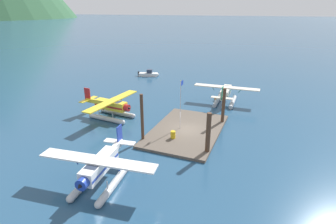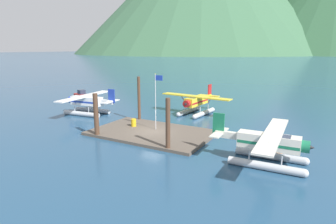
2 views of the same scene
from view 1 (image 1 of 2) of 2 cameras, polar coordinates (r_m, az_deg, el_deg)
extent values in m
plane|color=navy|center=(33.82, 3.98, -4.15)|extent=(1200.00, 1200.00, 0.00)
cube|color=brown|center=(33.76, 3.99, -3.92)|extent=(12.95, 8.16, 0.30)
cylinder|color=#4C3323|center=(28.05, 8.61, -4.66)|extent=(0.50, 0.50, 4.67)
cylinder|color=#4C3323|center=(35.81, 11.80, 1.19)|extent=(0.43, 0.43, 4.93)
cylinder|color=#4C3323|center=(30.33, -5.57, -1.35)|extent=(0.36, 0.36, 5.75)
cylinder|color=silver|center=(32.76, 2.67, 1.43)|extent=(0.08, 0.08, 6.16)
cube|color=#1E3DB2|center=(32.35, 3.02, 6.23)|extent=(0.90, 0.03, 0.56)
sphere|color=gold|center=(31.84, 2.76, 6.73)|extent=(0.10, 0.10, 0.10)
cylinder|color=gold|center=(31.20, 1.08, -4.88)|extent=(0.58, 0.58, 0.88)
torus|color=gold|center=(31.20, 1.08, -4.88)|extent=(0.62, 0.62, 0.04)
sphere|color=orange|center=(45.50, 10.31, 2.83)|extent=(0.72, 0.72, 0.72)
cylinder|color=#B7BABF|center=(39.48, -10.86, -0.16)|extent=(1.10, 5.63, 0.64)
sphere|color=#B7BABF|center=(37.93, -7.47, -0.85)|extent=(0.64, 0.64, 0.64)
cylinder|color=#B7BABF|center=(37.69, -13.13, -1.40)|extent=(1.10, 5.63, 0.64)
sphere|color=#B7BABF|center=(36.06, -9.67, -2.18)|extent=(0.64, 0.64, 0.64)
cylinder|color=#B7BABF|center=(38.56, -9.50, 0.48)|extent=(0.10, 0.10, 0.70)
cylinder|color=#B7BABF|center=(39.95, -12.30, 1.02)|extent=(0.10, 0.10, 0.70)
cylinder|color=#B7BABF|center=(36.72, -11.76, -0.76)|extent=(0.10, 0.10, 0.70)
cylinder|color=#B7BABF|center=(38.18, -14.61, -0.15)|extent=(0.10, 0.10, 0.70)
cube|color=yellow|center=(38.01, -12.15, 1.50)|extent=(1.63, 4.89, 1.20)
cube|color=#B21E1E|center=(38.04, -12.14, 1.36)|extent=(1.65, 4.79, 0.24)
cube|color=#283347|center=(37.26, -10.88, 1.74)|extent=(1.14, 1.18, 0.56)
cube|color=yellow|center=(37.61, -11.87, 2.40)|extent=(10.48, 2.26, 0.14)
cylinder|color=#B21E1E|center=(39.36, -9.88, 2.88)|extent=(0.63, 0.13, 0.84)
cylinder|color=#B21E1E|center=(36.13, -13.95, 0.87)|extent=(0.63, 0.13, 0.84)
cylinder|color=#B21E1E|center=(36.45, -8.81, 0.88)|extent=(1.01, 0.68, 0.96)
cone|color=black|center=(36.21, -8.23, 0.77)|extent=(0.39, 0.38, 0.36)
cube|color=yellow|center=(40.01, -15.82, 2.32)|extent=(0.62, 2.23, 0.56)
cube|color=#B21E1E|center=(40.35, -16.90, 3.63)|extent=(0.20, 1.01, 1.90)
cube|color=yellow|center=(40.51, -16.68, 2.61)|extent=(3.26, 1.06, 0.10)
cylinder|color=#B7BABF|center=(44.82, 10.55, 2.48)|extent=(5.62, 0.86, 0.64)
sphere|color=#B7BABF|center=(47.46, 11.12, 3.50)|extent=(0.64, 0.64, 0.64)
cylinder|color=#B7BABF|center=(44.54, 13.71, 2.10)|extent=(5.62, 0.86, 0.64)
sphere|color=#B7BABF|center=(47.19, 14.11, 3.15)|extent=(0.64, 0.64, 0.64)
cylinder|color=#B7BABF|center=(45.75, 10.86, 3.72)|extent=(0.10, 0.10, 0.70)
cylinder|color=#B7BABF|center=(43.48, 10.34, 2.84)|extent=(0.10, 0.10, 0.70)
cylinder|color=#B7BABF|center=(45.47, 13.96, 3.36)|extent=(0.10, 0.10, 0.70)
cylinder|color=#B7BABF|center=(43.19, 13.60, 2.45)|extent=(0.10, 0.10, 0.70)
cube|color=silver|center=(44.17, 12.28, 4.28)|extent=(4.84, 1.43, 1.20)
cube|color=#196B47|center=(44.20, 12.27, 4.15)|extent=(4.75, 1.44, 0.24)
cube|color=#283347|center=(45.11, 12.51, 5.05)|extent=(1.14, 1.10, 0.56)
cube|color=silver|center=(44.28, 12.41, 5.21)|extent=(1.81, 10.45, 0.14)
cylinder|color=#196B47|center=(44.67, 9.58, 5.11)|extent=(0.10, 0.62, 0.84)
cylinder|color=#196B47|center=(44.17, 15.20, 4.47)|extent=(0.10, 0.62, 0.84)
cylinder|color=#196B47|center=(46.75, 12.75, 5.18)|extent=(0.64, 0.98, 0.96)
cone|color=black|center=(47.18, 12.83, 5.32)|extent=(0.36, 0.37, 0.36)
cube|color=silver|center=(41.06, 11.65, 3.18)|extent=(2.22, 0.53, 0.56)
cube|color=#196B47|center=(39.96, 11.55, 3.96)|extent=(1.00, 0.16, 1.90)
cube|color=silver|center=(40.28, 11.49, 2.98)|extent=(0.92, 3.23, 0.10)
cylinder|color=#B7BABF|center=(24.38, -11.43, -14.75)|extent=(5.64, 1.28, 0.64)
sphere|color=#B7BABF|center=(22.47, -14.71, -18.65)|extent=(0.64, 0.64, 0.64)
cylinder|color=#B7BABF|center=(25.47, -16.62, -13.55)|extent=(5.64, 1.28, 0.64)
sphere|color=#B7BABF|center=(23.65, -20.24, -17.09)|extent=(0.64, 0.64, 0.64)
cylinder|color=#B7BABF|center=(23.14, -12.89, -15.03)|extent=(0.10, 0.10, 0.70)
cylinder|color=#B7BABF|center=(24.88, -10.31, -11.97)|extent=(0.10, 0.10, 0.70)
cylinder|color=#B7BABF|center=(24.29, -18.28, -13.73)|extent=(0.10, 0.10, 0.70)
cylinder|color=#B7BABF|center=(25.95, -15.41, -10.94)|extent=(0.10, 0.10, 0.70)
cube|color=white|center=(24.01, -14.44, -10.99)|extent=(4.91, 1.78, 1.20)
cube|color=#1E389E|center=(24.07, -14.41, -11.19)|extent=(4.82, 1.79, 0.24)
cube|color=#283347|center=(23.07, -15.82, -11.63)|extent=(1.21, 1.17, 0.56)
cube|color=white|center=(23.45, -14.94, -9.97)|extent=(2.59, 10.49, 0.14)
cylinder|color=#1E389E|center=(22.70, -9.93, -11.64)|extent=(0.15, 0.63, 0.84)
cylinder|color=#1E389E|center=(24.71, -19.37, -9.69)|extent=(0.15, 0.63, 0.84)
cylinder|color=#1E389E|center=(22.14, -17.89, -14.45)|extent=(0.71, 1.02, 0.96)
cone|color=black|center=(21.84, -18.54, -15.07)|extent=(0.39, 0.40, 0.36)
cube|color=white|center=(26.41, -11.05, -7.28)|extent=(2.24, 0.69, 0.56)
cube|color=#1E389E|center=(26.74, -10.35, -4.80)|extent=(1.01, 0.23, 1.90)
cube|color=white|center=(27.00, -10.33, -6.32)|extent=(1.16, 3.27, 0.10)
cube|color=silver|center=(61.99, -4.23, 8.03)|extent=(2.64, 4.45, 0.70)
sphere|color=silver|center=(61.69, -2.29, 8.01)|extent=(0.70, 0.70, 0.70)
cube|color=#283347|center=(61.77, -3.97, 8.71)|extent=(1.40, 1.47, 0.80)
cube|color=black|center=(62.34, -6.33, 8.28)|extent=(0.44, 0.41, 0.80)
camera|label=2|loc=(48.58, 41.90, 9.78)|focal=30.56mm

